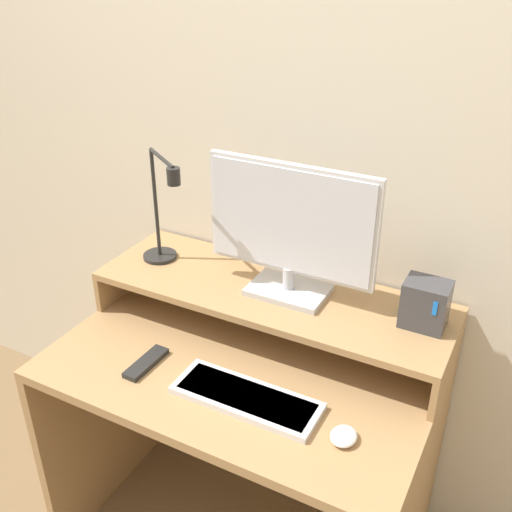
# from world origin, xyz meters

# --- Properties ---
(wall_back) EXTENTS (6.00, 0.05, 2.50)m
(wall_back) POSITION_xyz_m (0.00, 0.75, 1.25)
(wall_back) COLOR beige
(wall_back) RESTS_ON ground_plane
(desk) EXTENTS (1.10, 0.71, 0.76)m
(desk) POSITION_xyz_m (0.00, 0.36, 0.53)
(desk) COLOR #A87F51
(desk) RESTS_ON ground_plane
(monitor_shelf) EXTENTS (1.10, 0.36, 0.14)m
(monitor_shelf) POSITION_xyz_m (0.00, 0.53, 0.88)
(monitor_shelf) COLOR #A87F51
(monitor_shelf) RESTS_ON desk
(monitor) EXTENTS (0.51, 0.16, 0.40)m
(monitor) POSITION_xyz_m (0.05, 0.54, 1.11)
(monitor) COLOR #BCBCC1
(monitor) RESTS_ON monitor_shelf
(desk_lamp) EXTENTS (0.23, 0.18, 0.38)m
(desk_lamp) POSITION_xyz_m (-0.37, 0.51, 1.05)
(desk_lamp) COLOR black
(desk_lamp) RESTS_ON monitor_shelf
(router_dock) EXTENTS (0.12, 0.10, 0.13)m
(router_dock) POSITION_xyz_m (0.45, 0.56, 0.97)
(router_dock) COLOR #3D3D42
(router_dock) RESTS_ON monitor_shelf
(keyboard) EXTENTS (0.40, 0.14, 0.02)m
(keyboard) POSITION_xyz_m (0.09, 0.20, 0.77)
(keyboard) COLOR silver
(keyboard) RESTS_ON desk
(mouse) EXTENTS (0.07, 0.08, 0.03)m
(mouse) POSITION_xyz_m (0.37, 0.19, 0.77)
(mouse) COLOR white
(mouse) RESTS_ON desk
(remote_control) EXTENTS (0.05, 0.16, 0.02)m
(remote_control) POSITION_xyz_m (-0.23, 0.20, 0.76)
(remote_control) COLOR black
(remote_control) RESTS_ON desk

